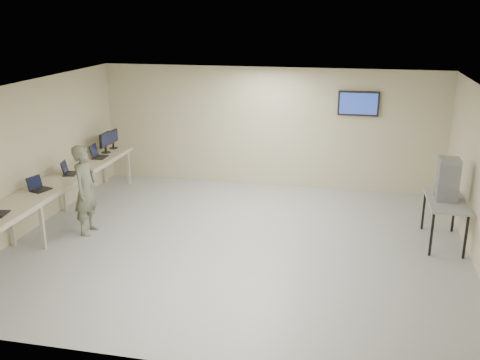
# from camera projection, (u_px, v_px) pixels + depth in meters

# --- Properties ---
(room) EXTENTS (8.01, 7.01, 2.81)m
(room) POSITION_uv_depth(u_px,v_px,m) (240.00, 168.00, 9.26)
(room) COLOR #B4B4B4
(room) RESTS_ON ground
(workbench) EXTENTS (0.76, 6.00, 0.90)m
(workbench) POSITION_uv_depth(u_px,v_px,m) (52.00, 187.00, 10.10)
(workbench) COLOR beige
(workbench) RESTS_ON ground
(laptop_1) EXTENTS (0.36, 0.39, 0.26)m
(laptop_1) POSITION_uv_depth(u_px,v_px,m) (38.00, 187.00, 9.70)
(laptop_1) COLOR black
(laptop_1) RESTS_ON workbench
(laptop_2) EXTENTS (0.34, 0.38, 0.26)m
(laptop_2) POSITION_uv_depth(u_px,v_px,m) (68.00, 171.00, 10.65)
(laptop_2) COLOR black
(laptop_2) RESTS_ON workbench
(laptop_3) EXTENTS (0.32, 0.39, 0.29)m
(laptop_3) POSITION_uv_depth(u_px,v_px,m) (97.00, 154.00, 11.83)
(laptop_3) COLOR black
(laptop_3) RESTS_ON workbench
(monitor_near) EXTENTS (0.21, 0.47, 0.47)m
(monitor_near) POSITION_uv_depth(u_px,v_px,m) (105.00, 141.00, 12.17)
(monitor_near) COLOR black
(monitor_near) RESTS_ON workbench
(monitor_far) EXTENTS (0.19, 0.44, 0.43)m
(monitor_far) POSITION_uv_depth(u_px,v_px,m) (113.00, 138.00, 12.56)
(monitor_far) COLOR black
(monitor_far) RESTS_ON workbench
(soldier) EXTENTS (0.42, 0.63, 1.70)m
(soldier) POSITION_uv_depth(u_px,v_px,m) (86.00, 190.00, 9.90)
(soldier) COLOR #5F6456
(soldier) RESTS_ON ground
(side_table) EXTENTS (0.65, 1.39, 0.83)m
(side_table) POSITION_uv_depth(u_px,v_px,m) (446.00, 204.00, 9.46)
(side_table) COLOR gray
(side_table) RESTS_ON ground
(storage_bins) EXTENTS (0.36, 0.40, 0.75)m
(storage_bins) POSITION_uv_depth(u_px,v_px,m) (448.00, 179.00, 9.33)
(storage_bins) COLOR gray
(storage_bins) RESTS_ON side_table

